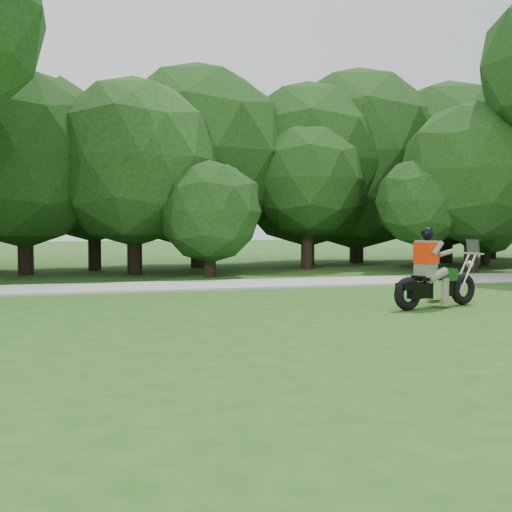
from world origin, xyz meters
name	(u,v)px	position (x,y,z in m)	size (l,w,h in m)	color
ground	(483,334)	(0.00, 0.00, 0.00)	(100.00, 100.00, 0.00)	#264F16
walkway	(300,283)	(0.00, 8.00, 0.03)	(60.00, 2.20, 0.06)	#ADADA7
tree_line	(286,167)	(1.81, 14.62, 3.68)	(39.45, 12.45, 7.79)	black
chopper_motorcycle	(433,278)	(0.81, 2.74, 0.57)	(2.12, 0.98, 1.54)	black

